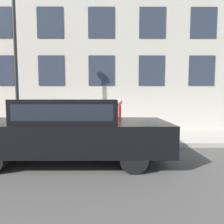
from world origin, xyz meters
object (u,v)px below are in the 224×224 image
Objects in this scene: person at (119,115)px; parked_car_black_near at (71,127)px; fire_hydrant at (105,130)px; street_lamp at (15,47)px.

person is 2.23m from parked_car_black_near.
street_lamp reaches higher than fire_hydrant.
parked_car_black_near reaches higher than fire_hydrant.
street_lamp reaches higher than parked_car_black_near.
fire_hydrant is 0.14× the size of street_lamp.
fire_hydrant is 0.52× the size of person.
fire_hydrant is 1.84m from parked_car_black_near.
fire_hydrant is 0.15× the size of parked_car_black_near.
parked_car_black_near is 0.93× the size of street_lamp.
street_lamp is (0.25, 3.94, 2.57)m from person.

